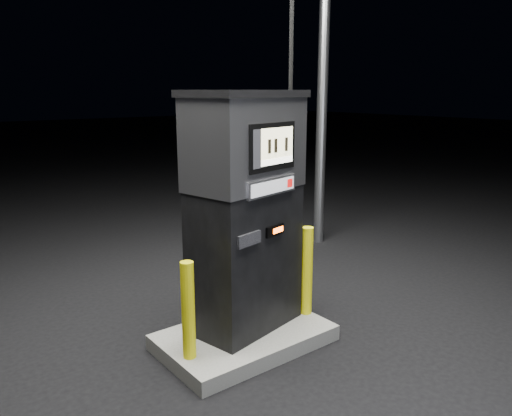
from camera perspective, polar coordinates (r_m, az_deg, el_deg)
ground at (r=5.03m, az=-1.31°, el=-15.32°), size 80.00×80.00×0.00m
pump_island at (r=5.00m, az=-1.32°, el=-14.57°), size 1.60×1.00×0.15m
fuel_dispenser at (r=4.68m, az=-1.20°, el=-0.26°), size 1.31×0.89×4.70m
bollard_left at (r=4.37m, az=-7.76°, el=-11.52°), size 0.12×0.12×0.87m
bollard_right at (r=5.17m, az=5.79°, el=-7.15°), size 0.14×0.14×0.92m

